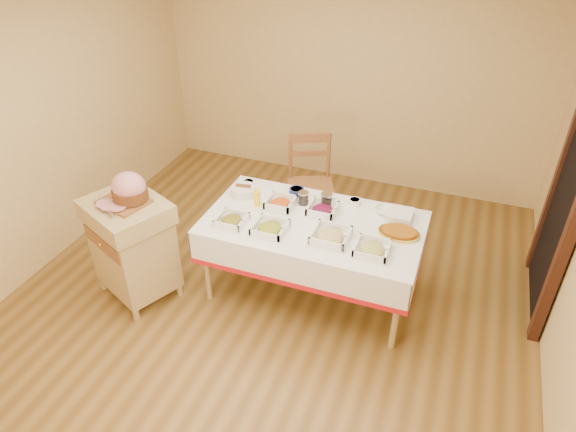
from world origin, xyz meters
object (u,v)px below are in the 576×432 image
(ham_on_board, at_px, (128,190))
(preserve_jar_left, at_px, (304,199))
(plate_stack, at_px, (400,215))
(preserve_jar_right, at_px, (327,201))
(mustard_bottle, at_px, (257,198))
(bread_basket, at_px, (243,191))
(butcher_cart, at_px, (133,244))
(brass_platter, at_px, (399,233))
(dining_table, at_px, (313,237))
(dining_chair, at_px, (310,184))

(ham_on_board, xyz_separation_m, preserve_jar_left, (1.23, 0.76, -0.25))
(plate_stack, bearing_deg, preserve_jar_right, -176.14)
(ham_on_board, distance_m, plate_stack, 2.25)
(mustard_bottle, distance_m, bread_basket, 0.23)
(butcher_cart, relative_size, preserve_jar_right, 7.28)
(preserve_jar_right, xyz_separation_m, plate_stack, (0.63, 0.04, -0.03))
(butcher_cart, height_order, preserve_jar_left, butcher_cart)
(butcher_cart, relative_size, mustard_bottle, 5.24)
(butcher_cart, height_order, plate_stack, butcher_cart)
(preserve_jar_right, xyz_separation_m, mustard_bottle, (-0.57, -0.20, 0.02))
(preserve_jar_left, height_order, plate_stack, preserve_jar_left)
(ham_on_board, distance_m, brass_platter, 2.21)
(dining_table, xyz_separation_m, dining_chair, (-0.35, 0.97, -0.07))
(ham_on_board, relative_size, preserve_jar_left, 3.39)
(mustard_bottle, relative_size, brass_platter, 0.54)
(ham_on_board, xyz_separation_m, brass_platter, (2.11, 0.59, -0.28))
(preserve_jar_left, xyz_separation_m, bread_basket, (-0.56, -0.05, -0.01))
(dining_table, distance_m, bread_basket, 0.78)
(ham_on_board, height_order, preserve_jar_right, ham_on_board)
(preserve_jar_right, distance_m, mustard_bottle, 0.61)
(dining_chair, xyz_separation_m, bread_basket, (-0.38, -0.79, 0.27))
(dining_table, xyz_separation_m, butcher_cart, (-1.45, -0.56, -0.06))
(ham_on_board, bearing_deg, dining_table, 20.56)
(butcher_cart, height_order, ham_on_board, ham_on_board)
(butcher_cart, relative_size, plate_stack, 4.43)
(dining_table, xyz_separation_m, preserve_jar_left, (-0.17, 0.24, 0.21))
(mustard_bottle, height_order, brass_platter, mustard_bottle)
(preserve_jar_right, height_order, brass_platter, preserve_jar_right)
(plate_stack, bearing_deg, preserve_jar_left, -175.10)
(preserve_jar_left, bearing_deg, dining_chair, 103.54)
(preserve_jar_right, bearing_deg, dining_table, -96.93)
(mustard_bottle, xyz_separation_m, brass_platter, (1.24, -0.00, -0.06))
(dining_table, bearing_deg, dining_chair, 109.71)
(preserve_jar_right, distance_m, plate_stack, 0.63)
(preserve_jar_right, bearing_deg, plate_stack, 3.86)
(ham_on_board, distance_m, mustard_bottle, 1.07)
(ham_on_board, distance_m, preserve_jar_right, 1.66)
(brass_platter, bearing_deg, ham_on_board, -164.32)
(dining_chair, bearing_deg, butcher_cart, -125.56)
(dining_table, distance_m, ham_on_board, 1.57)
(mustard_bottle, bearing_deg, dining_table, -6.95)
(preserve_jar_right, distance_m, brass_platter, 0.70)
(preserve_jar_left, bearing_deg, plate_stack, 4.90)
(ham_on_board, relative_size, brass_platter, 1.21)
(dining_chair, xyz_separation_m, plate_stack, (1.01, -0.67, 0.26))
(mustard_bottle, distance_m, brass_platter, 1.25)
(preserve_jar_left, height_order, brass_platter, preserve_jar_left)
(preserve_jar_left, distance_m, mustard_bottle, 0.41)
(bread_basket, height_order, plate_stack, bread_basket)
(ham_on_board, relative_size, bread_basket, 1.76)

